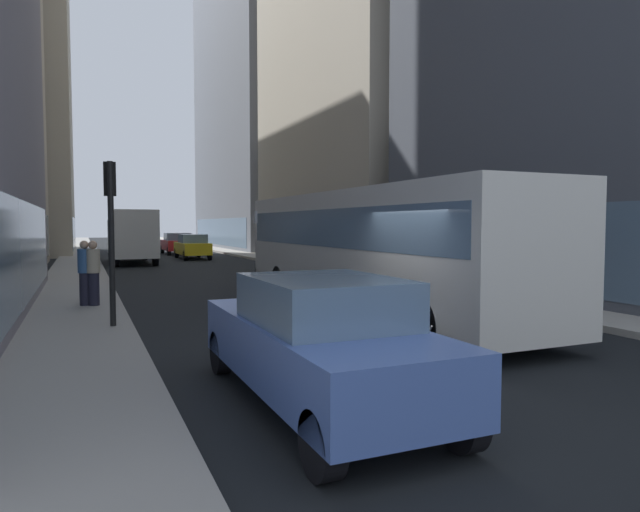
{
  "coord_description": "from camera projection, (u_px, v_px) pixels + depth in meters",
  "views": [
    {
      "loc": [
        -5.46,
        -8.53,
        2.25
      ],
      "look_at": [
        0.48,
        5.22,
        1.4
      ],
      "focal_mm": 31.02,
      "sensor_mm": 36.0,
      "label": 1
    }
  ],
  "objects": [
    {
      "name": "ground_plane",
      "position": [
        160.0,
        254.0,
        42.19
      ],
      "size": [
        120.0,
        120.0,
        0.0
      ],
      "primitive_type": "plane",
      "color": "black"
    },
    {
      "name": "sidewalk_left",
      "position": [
        79.0,
        255.0,
        39.94
      ],
      "size": [
        2.4,
        110.0,
        0.15
      ],
      "primitive_type": "cube",
      "color": "gray",
      "rests_on": "ground"
    },
    {
      "name": "sidewalk_right",
      "position": [
        233.0,
        252.0,
        44.44
      ],
      "size": [
        2.4,
        110.0,
        0.15
      ],
      "primitive_type": "cube",
      "color": "#ADA89E",
      "rests_on": "ground"
    },
    {
      "name": "building_right_mid",
      "position": [
        387.0,
        10.0,
        33.6
      ],
      "size": [
        11.34,
        16.68,
        30.6
      ],
      "color": "#B2A893",
      "rests_on": "ground"
    },
    {
      "name": "building_right_far",
      "position": [
        275.0,
        96.0,
        52.94
      ],
      "size": [
        11.43,
        21.68,
        29.22
      ],
      "color": "slate",
      "rests_on": "ground"
    },
    {
      "name": "transit_bus",
      "position": [
        370.0,
        244.0,
        13.89
      ],
      "size": [
        2.78,
        11.53,
        3.05
      ],
      "color": "silver",
      "rests_on": "ground"
    },
    {
      "name": "car_blue_hatchback",
      "position": [
        318.0,
        340.0,
        6.83
      ],
      "size": [
        1.73,
        4.66,
        1.62
      ],
      "color": "#4C6BB7",
      "rests_on": "ground"
    },
    {
      "name": "car_red_coupe",
      "position": [
        177.0,
        243.0,
        42.1
      ],
      "size": [
        1.93,
        4.38,
        1.62
      ],
      "color": "red",
      "rests_on": "ground"
    },
    {
      "name": "car_grey_wagon",
      "position": [
        140.0,
        243.0,
        44.02
      ],
      "size": [
        1.83,
        4.04,
        1.62
      ],
      "color": "slate",
      "rests_on": "ground"
    },
    {
      "name": "car_yellow_taxi",
      "position": [
        192.0,
        246.0,
        36.29
      ],
      "size": [
        1.73,
        4.42,
        1.62
      ],
      "color": "yellow",
      "rests_on": "ground"
    },
    {
      "name": "box_truck",
      "position": [
        132.0,
        235.0,
        32.16
      ],
      "size": [
        2.3,
        7.5,
        3.05
      ],
      "color": "silver",
      "rests_on": "ground"
    },
    {
      "name": "dalmatian_dog",
      "position": [
        413.0,
        330.0,
        9.16
      ],
      "size": [
        0.22,
        0.96,
        0.72
      ],
      "color": "white",
      "rests_on": "ground"
    },
    {
      "name": "pedestrian_with_handbag",
      "position": [
        85.0,
        272.0,
        14.36
      ],
      "size": [
        0.45,
        0.34,
        1.69
      ],
      "color": "#1E1E2D",
      "rests_on": "sidewalk_left"
    },
    {
      "name": "pedestrian_in_coat",
      "position": [
        93.0,
        272.0,
        14.35
      ],
      "size": [
        0.34,
        0.34,
        1.69
      ],
      "color": "#1E1E2D",
      "rests_on": "sidewalk_left"
    },
    {
      "name": "traffic_light_near",
      "position": [
        111.0,
        216.0,
        11.44
      ],
      "size": [
        0.24,
        0.41,
        3.4
      ],
      "color": "black",
      "rests_on": "sidewalk_left"
    }
  ]
}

